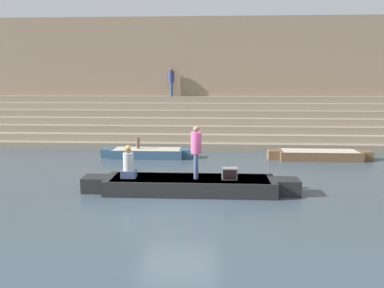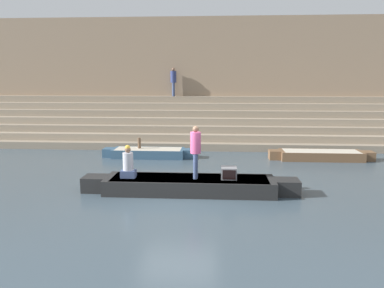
{
  "view_description": "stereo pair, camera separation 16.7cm",
  "coord_description": "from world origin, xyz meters",
  "px_view_note": "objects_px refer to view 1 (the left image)",
  "views": [
    {
      "loc": [
        1.04,
        -11.41,
        3.68
      ],
      "look_at": [
        0.35,
        1.49,
        1.4
      ],
      "focal_mm": 35.0,
      "sensor_mm": 36.0,
      "label": 1
    },
    {
      "loc": [
        1.21,
        -11.4,
        3.68
      ],
      "look_at": [
        0.35,
        1.49,
        1.4
      ],
      "focal_mm": 35.0,
      "sensor_mm": 36.0,
      "label": 2
    }
  ],
  "objects_px": {
    "rowboat_main": "(190,185)",
    "mooring_post": "(138,147)",
    "person_rowing": "(128,165)",
    "tv_set": "(229,173)",
    "person_on_steps": "(171,80)",
    "person_standing": "(196,148)",
    "moored_boat_shore": "(319,155)",
    "moored_boat_distant": "(147,153)"
  },
  "relations": [
    {
      "from": "rowboat_main",
      "to": "mooring_post",
      "type": "relative_size",
      "value": 7.74
    },
    {
      "from": "person_rowing",
      "to": "mooring_post",
      "type": "distance_m",
      "value": 5.61
    },
    {
      "from": "rowboat_main",
      "to": "tv_set",
      "type": "height_order",
      "value": "tv_set"
    },
    {
      "from": "tv_set",
      "to": "person_on_steps",
      "type": "relative_size",
      "value": 0.3
    },
    {
      "from": "person_standing",
      "to": "person_on_steps",
      "type": "distance_m",
      "value": 11.02
    },
    {
      "from": "moored_boat_shore",
      "to": "moored_boat_distant",
      "type": "xyz_separation_m",
      "value": [
        -7.94,
        0.01,
        -0.0
      ]
    },
    {
      "from": "person_standing",
      "to": "person_rowing",
      "type": "bearing_deg",
      "value": -162.38
    },
    {
      "from": "tv_set",
      "to": "moored_boat_distant",
      "type": "height_order",
      "value": "tv_set"
    },
    {
      "from": "person_standing",
      "to": "mooring_post",
      "type": "height_order",
      "value": "person_standing"
    },
    {
      "from": "moored_boat_shore",
      "to": "person_on_steps",
      "type": "relative_size",
      "value": 2.81
    },
    {
      "from": "person_standing",
      "to": "tv_set",
      "type": "relative_size",
      "value": 3.43
    },
    {
      "from": "person_rowing",
      "to": "moored_boat_distant",
      "type": "bearing_deg",
      "value": 84.65
    },
    {
      "from": "person_standing",
      "to": "tv_set",
      "type": "bearing_deg",
      "value": 16.14
    },
    {
      "from": "rowboat_main",
      "to": "moored_boat_distant",
      "type": "xyz_separation_m",
      "value": [
        -2.33,
        5.37,
        -0.05
      ]
    },
    {
      "from": "moored_boat_distant",
      "to": "moored_boat_shore",
      "type": "bearing_deg",
      "value": -2.72
    },
    {
      "from": "person_on_steps",
      "to": "person_rowing",
      "type": "bearing_deg",
      "value": 24.52
    },
    {
      "from": "rowboat_main",
      "to": "person_standing",
      "type": "distance_m",
      "value": 1.23
    },
    {
      "from": "rowboat_main",
      "to": "person_rowing",
      "type": "relative_size",
      "value": 6.57
    },
    {
      "from": "person_standing",
      "to": "moored_boat_shore",
      "type": "relative_size",
      "value": 0.36
    },
    {
      "from": "person_standing",
      "to": "person_rowing",
      "type": "xyz_separation_m",
      "value": [
        -2.18,
        -0.05,
        -0.55
      ]
    },
    {
      "from": "rowboat_main",
      "to": "moored_boat_shore",
      "type": "relative_size",
      "value": 1.5
    },
    {
      "from": "person_rowing",
      "to": "moored_boat_shore",
      "type": "height_order",
      "value": "person_rowing"
    },
    {
      "from": "person_rowing",
      "to": "mooring_post",
      "type": "bearing_deg",
      "value": 89.18
    },
    {
      "from": "rowboat_main",
      "to": "moored_boat_shore",
      "type": "bearing_deg",
      "value": 43.06
    },
    {
      "from": "tv_set",
      "to": "person_on_steps",
      "type": "height_order",
      "value": "person_on_steps"
    },
    {
      "from": "person_standing",
      "to": "rowboat_main",
      "type": "bearing_deg",
      "value": -168.68
    },
    {
      "from": "moored_boat_distant",
      "to": "person_standing",
      "type": "bearing_deg",
      "value": -67.53
    },
    {
      "from": "person_standing",
      "to": "tv_set",
      "type": "distance_m",
      "value": 1.33
    },
    {
      "from": "person_standing",
      "to": "moored_boat_shore",
      "type": "height_order",
      "value": "person_standing"
    },
    {
      "from": "moored_boat_distant",
      "to": "mooring_post",
      "type": "height_order",
      "value": "mooring_post"
    },
    {
      "from": "rowboat_main",
      "to": "tv_set",
      "type": "distance_m",
      "value": 1.33
    },
    {
      "from": "tv_set",
      "to": "moored_boat_shore",
      "type": "height_order",
      "value": "tv_set"
    },
    {
      "from": "moored_boat_distant",
      "to": "person_rowing",
      "type": "bearing_deg",
      "value": -89.04
    },
    {
      "from": "tv_set",
      "to": "person_on_steps",
      "type": "distance_m",
      "value": 11.43
    },
    {
      "from": "person_on_steps",
      "to": "tv_set",
      "type": "bearing_deg",
      "value": 41.62
    },
    {
      "from": "person_rowing",
      "to": "tv_set",
      "type": "relative_size",
      "value": 2.16
    },
    {
      "from": "person_standing",
      "to": "tv_set",
      "type": "height_order",
      "value": "person_standing"
    },
    {
      "from": "moored_boat_shore",
      "to": "moored_boat_distant",
      "type": "relative_size",
      "value": 1.09
    },
    {
      "from": "rowboat_main",
      "to": "mooring_post",
      "type": "bearing_deg",
      "value": 116.32
    },
    {
      "from": "person_rowing",
      "to": "mooring_post",
      "type": "height_order",
      "value": "person_rowing"
    },
    {
      "from": "person_rowing",
      "to": "moored_boat_shore",
      "type": "bearing_deg",
      "value": 26.59
    },
    {
      "from": "mooring_post",
      "to": "moored_boat_distant",
      "type": "bearing_deg",
      "value": -11.7
    }
  ]
}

